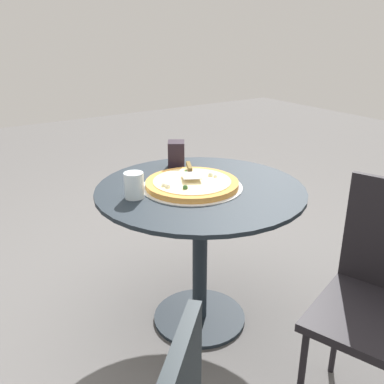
# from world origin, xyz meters

# --- Properties ---
(ground_plane) EXTENTS (10.00, 10.00, 0.00)m
(ground_plane) POSITION_xyz_m (0.00, 0.00, 0.00)
(ground_plane) COLOR #605F5E
(patio_table) EXTENTS (0.92, 0.92, 0.69)m
(patio_table) POSITION_xyz_m (0.00, 0.00, 0.53)
(patio_table) COLOR black
(patio_table) RESTS_ON ground
(pizza_on_tray) EXTENTS (0.44, 0.44, 0.05)m
(pizza_on_tray) POSITION_xyz_m (0.02, 0.03, 0.71)
(pizza_on_tray) COLOR silver
(pizza_on_tray) RESTS_ON patio_table
(pizza_server) EXTENTS (0.21, 0.14, 0.02)m
(pizza_server) POSITION_xyz_m (0.09, -0.00, 0.75)
(pizza_server) COLOR silver
(pizza_server) RESTS_ON pizza_on_tray
(drinking_cup) EXTENTS (0.08, 0.08, 0.11)m
(drinking_cup) POSITION_xyz_m (0.05, 0.29, 0.75)
(drinking_cup) COLOR silver
(drinking_cup) RESTS_ON patio_table
(napkin_dispenser) EXTENTS (0.12, 0.12, 0.13)m
(napkin_dispenser) POSITION_xyz_m (0.30, -0.06, 0.76)
(napkin_dispenser) COLOR black
(napkin_dispenser) RESTS_ON patio_table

